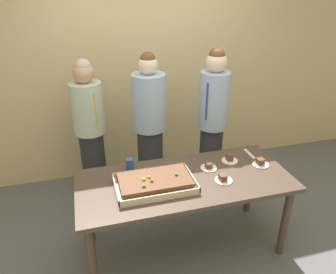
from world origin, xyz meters
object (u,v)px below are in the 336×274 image
object	(u,v)px
party_table	(185,188)
plated_slice_far_right	(223,179)
person_green_shirt_behind	(212,124)
person_serving_front	(150,130)
plated_slice_near_right	(209,167)
sheet_cake	(155,182)
person_striped_tie_right	(90,130)
plated_slice_far_left	(230,159)
drink_cup_nearest	(130,164)
plated_slice_near_left	(260,163)
cake_server_utensil	(249,154)

from	to	relation	value
party_table	plated_slice_far_right	distance (m)	0.34
party_table	person_green_shirt_behind	bearing A→B (deg)	52.72
party_table	person_serving_front	xyz separation A→B (m)	(-0.12, 0.82, 0.21)
plated_slice_near_right	plated_slice_far_right	xyz separation A→B (m)	(0.04, -0.22, 0.00)
sheet_cake	person_striped_tie_right	size ratio (longest dim) A/B	0.40
plated_slice_far_left	drink_cup_nearest	world-z (taller)	drink_cup_nearest
person_striped_tie_right	sheet_cake	bearing A→B (deg)	-0.01
sheet_cake	plated_slice_near_left	distance (m)	1.03
cake_server_utensil	person_striped_tie_right	size ratio (longest dim) A/B	0.12
plated_slice_near_right	plated_slice_far_left	distance (m)	0.25
sheet_cake	plated_slice_near_right	bearing A→B (deg)	14.90
sheet_cake	plated_slice_far_right	bearing A→B (deg)	-7.76
plated_slice_far_right	drink_cup_nearest	bearing A→B (deg)	150.21
plated_slice_near_left	person_green_shirt_behind	bearing A→B (deg)	106.63
plated_slice_far_right	plated_slice_near_right	bearing A→B (deg)	100.73
plated_slice_near_left	plated_slice_near_right	xyz separation A→B (m)	(-0.49, 0.07, -0.00)
plated_slice_near_right	person_green_shirt_behind	distance (m)	0.68
person_serving_front	person_striped_tie_right	size ratio (longest dim) A/B	1.05
sheet_cake	person_serving_front	world-z (taller)	person_serving_front
plated_slice_near_right	drink_cup_nearest	size ratio (longest dim) A/B	1.50
plated_slice_far_right	person_striped_tie_right	xyz separation A→B (m)	(-1.04, 1.19, 0.06)
person_serving_front	plated_slice_near_left	bearing A→B (deg)	58.09
drink_cup_nearest	person_green_shirt_behind	bearing A→B (deg)	23.03
cake_server_utensil	person_green_shirt_behind	xyz separation A→B (m)	(-0.21, 0.47, 0.14)
person_green_shirt_behind	party_table	bearing A→B (deg)	10.26
party_table	person_striped_tie_right	xyz separation A→B (m)	(-0.73, 1.07, 0.17)
party_table	plated_slice_far_left	world-z (taller)	plated_slice_far_left
plated_slice_far_right	person_green_shirt_behind	xyz separation A→B (m)	(0.24, 0.83, 0.13)
sheet_cake	cake_server_utensil	bearing A→B (deg)	15.48
plated_slice_near_left	plated_slice_near_right	distance (m)	0.49
cake_server_utensil	person_green_shirt_behind	bearing A→B (deg)	114.08
plated_slice_near_right	party_table	bearing A→B (deg)	-157.92
plated_slice_far_left	sheet_cake	bearing A→B (deg)	-164.53
plated_slice_far_left	plated_slice_near_right	bearing A→B (deg)	-163.29
plated_slice_near_right	drink_cup_nearest	xyz separation A→B (m)	(-0.69, 0.20, 0.03)
sheet_cake	plated_slice_near_right	world-z (taller)	sheet_cake
sheet_cake	person_serving_front	distance (m)	0.87
plated_slice_near_left	plated_slice_far_right	xyz separation A→B (m)	(-0.44, -0.15, -0.00)
person_green_shirt_behind	plated_slice_near_left	bearing A→B (deg)	64.17
plated_slice_near_left	person_serving_front	size ratio (longest dim) A/B	0.09
drink_cup_nearest	plated_slice_far_left	bearing A→B (deg)	-7.52
sheet_cake	drink_cup_nearest	size ratio (longest dim) A/B	6.56
plated_slice_near_right	person_striped_tie_right	distance (m)	1.39
plated_slice_far_right	person_striped_tie_right	bearing A→B (deg)	131.08
plated_slice_far_left	cake_server_utensil	world-z (taller)	plated_slice_far_left
cake_server_utensil	person_striped_tie_right	bearing A→B (deg)	150.98
party_table	person_serving_front	bearing A→B (deg)	98.58
plated_slice_near_right	person_green_shirt_behind	bearing A→B (deg)	65.09
cake_server_utensil	sheet_cake	bearing A→B (deg)	-164.52
plated_slice_near_right	person_striped_tie_right	bearing A→B (deg)	135.82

